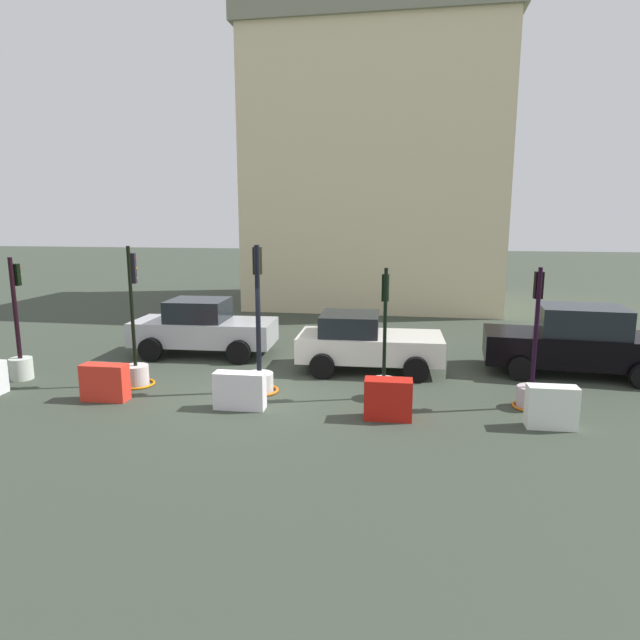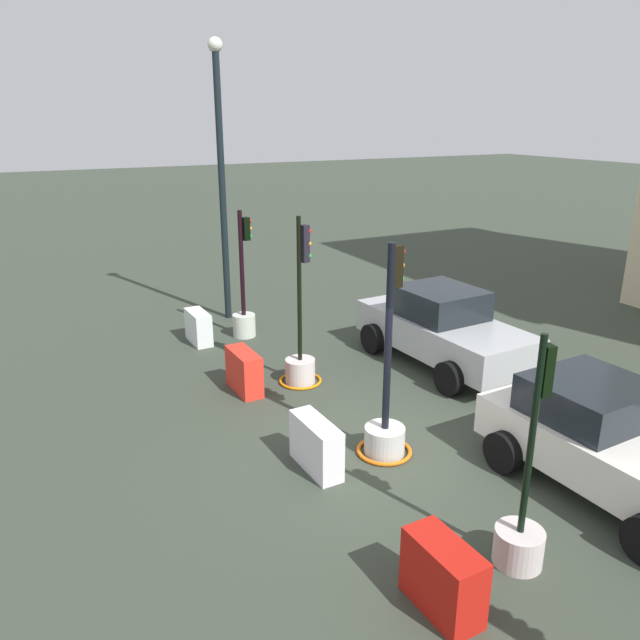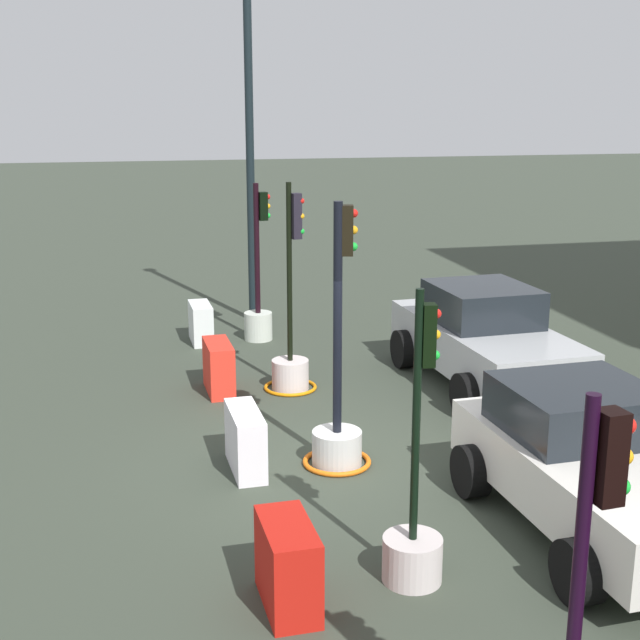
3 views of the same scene
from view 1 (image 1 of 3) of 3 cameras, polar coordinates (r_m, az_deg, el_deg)
ground_plane at (r=13.14m, az=-6.94°, el=-7.66°), size 120.00×120.00×0.00m
traffic_light_0 at (r=15.98m, az=-28.91°, el=-3.07°), size 0.56×0.56×3.15m
traffic_light_1 at (r=14.30m, az=-18.75°, el=-4.41°), size 0.89×0.89×3.45m
traffic_light_2 at (r=13.09m, az=-6.39°, el=-4.95°), size 0.92×0.92×3.50m
traffic_light_3 at (r=12.67m, az=6.70°, el=-5.86°), size 0.61×0.61×3.02m
traffic_light_4 at (r=12.84m, az=21.32°, el=-6.29°), size 0.78×0.78×3.09m
construction_barrier_1 at (r=13.40m, az=-21.60°, el=-6.09°), size 1.05×0.43×0.84m
construction_barrier_2 at (r=12.07m, az=-8.41°, el=-7.33°), size 1.12×0.41×0.82m
construction_barrier_3 at (r=11.45m, az=7.16°, el=-8.22°), size 0.99×0.49×0.85m
construction_barrier_4 at (r=11.81m, az=23.09°, el=-8.39°), size 0.97×0.41×0.86m
car_silver_hatchback at (r=16.87m, az=-12.14°, el=-0.80°), size 4.32×2.32×1.69m
car_white_van at (r=14.92m, az=4.82°, el=-2.34°), size 3.96×2.37×1.55m
car_black_sedan at (r=15.96m, az=25.23°, el=-2.05°), size 4.70×2.51×1.83m
building_main_facade at (r=27.14m, az=5.94°, el=15.40°), size 11.70×8.39×12.70m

